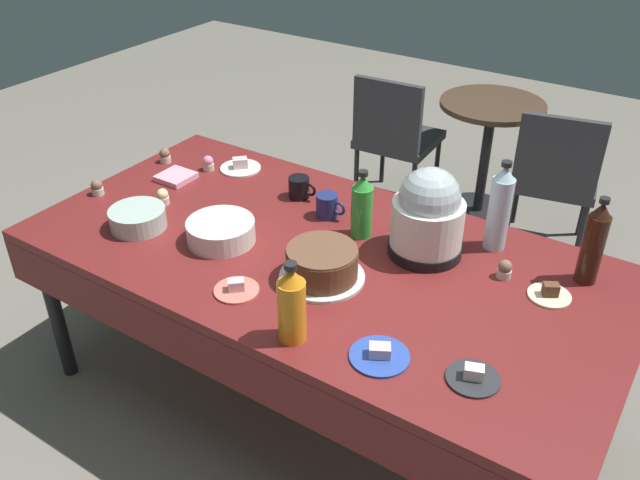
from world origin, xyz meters
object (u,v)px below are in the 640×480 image
object	(u,v)px
cupcake_rose	(208,163)
maroon_chair_left	(395,133)
dessert_plate_charcoal	(473,377)
soda_bottle_lime_soda	(362,206)
potluck_table	(320,266)
soda_bottle_orange_juice	(292,305)
dessert_plate_coral	(236,289)
frosted_layer_cake	(322,264)
coffee_mug_navy	(328,206)
cupcake_cocoa	(505,269)
dessert_plate_cream	(550,294)
ceramic_snack_bowl	(221,231)
cupcake_berry	(163,197)
round_cafe_table	(488,138)
coffee_mug_black	(300,187)
glass_salad_bowl	(138,218)
dessert_plate_cobalt	(380,355)
slow_cooker	(428,216)
soda_bottle_water	(500,208)
soda_bottle_cola	(594,243)
cupcake_lemon	(97,188)
maroon_chair_right	(555,173)
dessert_plate_white	(240,166)
cupcake_vanilla	(165,156)

from	to	relation	value
cupcake_rose	maroon_chair_left	size ratio (longest dim) A/B	0.08
dessert_plate_charcoal	soda_bottle_lime_soda	size ratio (longest dim) A/B	0.58
potluck_table	cupcake_rose	distance (m)	0.84
soda_bottle_orange_juice	soda_bottle_lime_soda	size ratio (longest dim) A/B	1.02
potluck_table	dessert_plate_coral	xyz separation A→B (m)	(-0.10, -0.35, 0.07)
cupcake_rose	frosted_layer_cake	bearing A→B (deg)	-25.44
potluck_table	dessert_plate_charcoal	world-z (taller)	dessert_plate_charcoal
dessert_plate_charcoal	dessert_plate_coral	bearing A→B (deg)	-176.97
coffee_mug_navy	cupcake_cocoa	bearing A→B (deg)	-1.21
coffee_mug_navy	dessert_plate_cream	bearing A→B (deg)	-2.53
ceramic_snack_bowl	cupcake_berry	world-z (taller)	ceramic_snack_bowl
coffee_mug_navy	round_cafe_table	bearing A→B (deg)	87.72
cupcake_rose	coffee_mug_black	distance (m)	0.49
glass_salad_bowl	dessert_plate_cobalt	world-z (taller)	glass_salad_bowl
slow_cooker	dessert_plate_cobalt	bearing A→B (deg)	-76.91
soda_bottle_water	coffee_mug_navy	bearing A→B (deg)	-166.58
soda_bottle_orange_juice	soda_bottle_cola	bearing A→B (deg)	50.11
maroon_chair_left	cupcake_rose	bearing A→B (deg)	-99.95
coffee_mug_black	dessert_plate_cream	bearing A→B (deg)	-5.77
cupcake_berry	coffee_mug_navy	bearing A→B (deg)	24.66
cupcake_rose	cupcake_lemon	bearing A→B (deg)	-118.62
soda_bottle_cola	ceramic_snack_bowl	bearing A→B (deg)	-157.89
soda_bottle_water	coffee_mug_black	distance (m)	0.83
dessert_plate_charcoal	soda_bottle_water	bearing A→B (deg)	106.43
coffee_mug_navy	dessert_plate_coral	bearing A→B (deg)	-88.62
soda_bottle_lime_soda	coffee_mug_navy	distance (m)	0.20
frosted_layer_cake	maroon_chair_right	size ratio (longest dim) A/B	0.35
dessert_plate_cream	coffee_mug_navy	bearing A→B (deg)	177.47
soda_bottle_cola	maroon_chair_right	world-z (taller)	soda_bottle_cola
dessert_plate_cobalt	dessert_plate_charcoal	bearing A→B (deg)	13.71
soda_bottle_orange_juice	soda_bottle_water	distance (m)	0.89
dessert_plate_charcoal	cupcake_rose	size ratio (longest dim) A/B	2.30
cupcake_lemon	round_cafe_table	bearing A→B (deg)	64.33
cupcake_cocoa	soda_bottle_orange_juice	bearing A→B (deg)	-122.84
cupcake_cocoa	soda_bottle_cola	distance (m)	0.30
potluck_table	dessert_plate_cream	distance (m)	0.81
slow_cooker	soda_bottle_cola	distance (m)	0.55
dessert_plate_white	coffee_mug_navy	world-z (taller)	coffee_mug_navy
soda_bottle_orange_juice	ceramic_snack_bowl	bearing A→B (deg)	150.61
frosted_layer_cake	cupcake_vanilla	bearing A→B (deg)	161.34
dessert_plate_cobalt	cupcake_cocoa	bearing A→B (deg)	74.74
frosted_layer_cake	cupcake_lemon	bearing A→B (deg)	-179.49
dessert_plate_coral	dessert_plate_white	size ratio (longest dim) A/B	0.84
dessert_plate_cream	round_cafe_table	world-z (taller)	dessert_plate_cream
dessert_plate_charcoal	dessert_plate_white	xyz separation A→B (m)	(-1.39, 0.68, 0.00)
ceramic_snack_bowl	cupcake_cocoa	world-z (taller)	ceramic_snack_bowl
frosted_layer_cake	cupcake_rose	world-z (taller)	frosted_layer_cake
frosted_layer_cake	soda_bottle_lime_soda	world-z (taller)	soda_bottle_lime_soda
cupcake_vanilla	soda_bottle_cola	distance (m)	1.86
ceramic_snack_bowl	cupcake_cocoa	size ratio (longest dim) A/B	3.77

